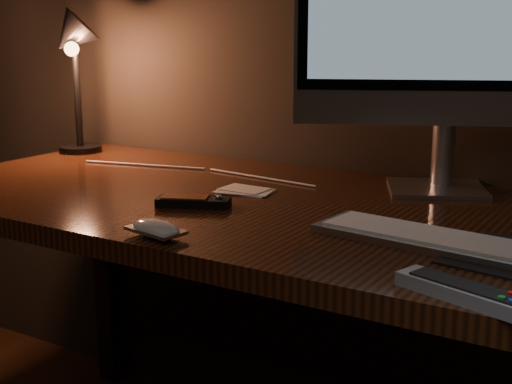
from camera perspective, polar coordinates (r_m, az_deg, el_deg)
The scene contains 9 objects.
desk at distance 1.57m, azimuth 1.66°, elevation -4.68°, with size 1.60×0.75×0.75m.
monitor at distance 1.56m, azimuth 14.96°, elevation 14.08°, with size 0.58×0.30×0.66m.
keyboard at distance 1.20m, azimuth 15.14°, elevation -3.87°, with size 0.45×0.13×0.02m, color silver.
mouse at distance 1.23m, azimuth -8.02°, elevation -3.11°, with size 0.11×0.06×0.02m, color white.
media_remote at distance 1.43m, azimuth -5.02°, elevation -0.74°, with size 0.15×0.11×0.03m.
tv_remote at distance 0.98m, azimuth 16.40°, elevation -7.70°, with size 0.20×0.10×0.03m.
papers at distance 1.54m, azimuth -0.91°, elevation 0.12°, with size 0.12×0.08×0.01m, color white.
desk_lamp at distance 2.03m, azimuth -14.44°, elevation 10.45°, with size 0.21×0.21×0.40m.
cable at distance 1.75m, azimuth -4.75°, elevation 1.63°, with size 0.01×0.01×0.65m, color white.
Camera 1 is at (0.74, 0.63, 1.10)m, focal length 50.00 mm.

